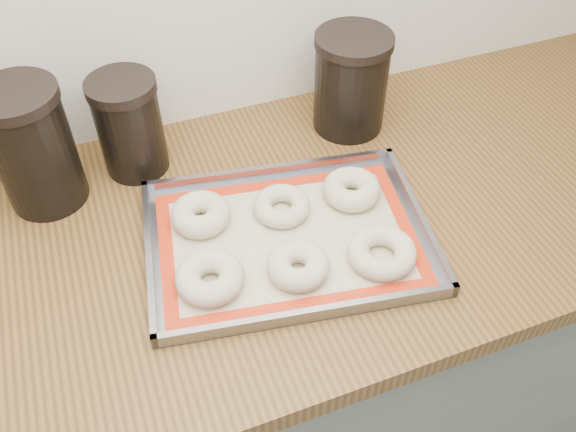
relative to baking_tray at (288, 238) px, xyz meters
name	(u,v)px	position (x,y,z in m)	size (l,w,h in m)	color
cabinet	(236,375)	(-0.10, 0.06, -0.48)	(3.00, 0.65, 0.86)	slate
countertop	(220,242)	(-0.10, 0.06, -0.03)	(3.06, 0.68, 0.04)	brown
baking_tray	(288,238)	(0.00, 0.00, 0.00)	(0.51, 0.40, 0.03)	gray
baking_mat	(288,239)	(0.00, 0.00, 0.00)	(0.46, 0.35, 0.00)	#C6B793
bagel_front_left	(210,277)	(-0.15, -0.05, 0.02)	(0.11, 0.11, 0.04)	beige
bagel_front_mid	(298,266)	(-0.01, -0.07, 0.02)	(0.10, 0.10, 0.04)	beige
bagel_front_right	(382,252)	(0.12, -0.09, 0.02)	(0.11, 0.11, 0.04)	beige
bagel_back_left	(201,214)	(-0.12, 0.09, 0.02)	(0.10, 0.10, 0.04)	beige
bagel_back_mid	(282,206)	(0.01, 0.06, 0.01)	(0.10, 0.10, 0.03)	beige
bagel_back_right	(352,189)	(0.14, 0.05, 0.02)	(0.10, 0.10, 0.04)	beige
canister_left	(33,147)	(-0.36, 0.25, 0.11)	(0.14, 0.14, 0.22)	black
canister_mid	(130,126)	(-0.19, 0.28, 0.09)	(0.12, 0.12, 0.19)	black
canister_right	(351,82)	(0.22, 0.25, 0.09)	(0.15, 0.15, 0.20)	black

